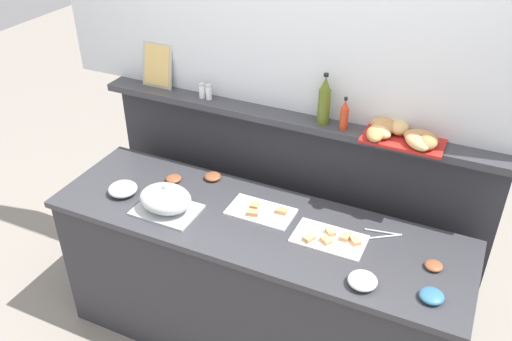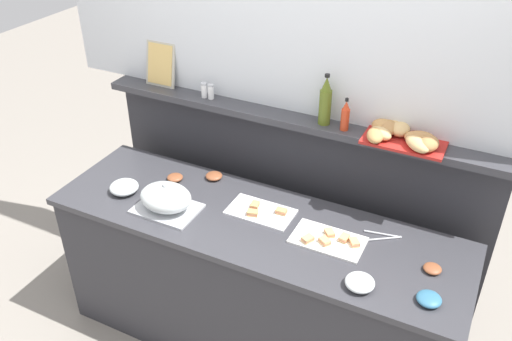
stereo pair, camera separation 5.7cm
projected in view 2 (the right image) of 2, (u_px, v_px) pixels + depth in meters
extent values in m
plane|color=gray|center=(293.00, 277.00, 3.76)|extent=(12.00, 12.00, 0.00)
cube|color=#2D2D33|center=(254.00, 287.00, 3.07)|extent=(2.18, 0.63, 0.87)
cube|color=#38383D|center=(254.00, 223.00, 2.83)|extent=(2.22, 0.67, 0.03)
cube|color=#2D2D33|center=(291.00, 209.00, 3.35)|extent=(2.30, 0.08, 1.28)
cube|color=#38383D|center=(292.00, 117.00, 2.96)|extent=(2.30, 0.22, 0.04)
cube|color=white|center=(328.00, 240.00, 2.68)|extent=(0.36, 0.21, 0.01)
cube|color=tan|center=(344.00, 239.00, 2.67)|extent=(0.05, 0.06, 0.01)
cube|color=#D1664C|center=(344.00, 238.00, 2.67)|extent=(0.05, 0.06, 0.01)
cube|color=tan|center=(344.00, 237.00, 2.66)|extent=(0.05, 0.06, 0.01)
cube|color=tan|center=(329.00, 234.00, 2.70)|extent=(0.07, 0.07, 0.01)
cube|color=#D1664C|center=(330.00, 233.00, 2.70)|extent=(0.07, 0.07, 0.01)
cube|color=tan|center=(330.00, 232.00, 2.69)|extent=(0.07, 0.07, 0.01)
cube|color=tan|center=(354.00, 244.00, 2.64)|extent=(0.07, 0.07, 0.01)
cube|color=#D1664C|center=(354.00, 242.00, 2.64)|extent=(0.07, 0.07, 0.01)
cube|color=tan|center=(354.00, 241.00, 2.63)|extent=(0.07, 0.07, 0.01)
cube|color=tan|center=(308.00, 240.00, 2.66)|extent=(0.06, 0.07, 0.01)
cube|color=#D1664C|center=(308.00, 239.00, 2.66)|extent=(0.06, 0.07, 0.01)
cube|color=tan|center=(308.00, 238.00, 2.66)|extent=(0.06, 0.07, 0.01)
cube|color=tan|center=(325.00, 242.00, 2.65)|extent=(0.07, 0.06, 0.01)
cube|color=#D1664C|center=(325.00, 241.00, 2.65)|extent=(0.07, 0.06, 0.01)
cube|color=tan|center=(325.00, 240.00, 2.64)|extent=(0.07, 0.06, 0.01)
cube|color=white|center=(261.00, 212.00, 2.87)|extent=(0.35, 0.20, 0.01)
cube|color=tan|center=(281.00, 213.00, 2.85)|extent=(0.06, 0.04, 0.01)
cube|color=#D1664C|center=(281.00, 211.00, 2.85)|extent=(0.06, 0.04, 0.01)
cube|color=tan|center=(281.00, 210.00, 2.85)|extent=(0.06, 0.04, 0.01)
cube|color=tan|center=(252.00, 214.00, 2.84)|extent=(0.06, 0.05, 0.01)
cube|color=#D1664C|center=(252.00, 213.00, 2.84)|extent=(0.06, 0.05, 0.01)
cube|color=tan|center=(252.00, 212.00, 2.83)|extent=(0.06, 0.05, 0.01)
cube|color=tan|center=(255.00, 206.00, 2.90)|extent=(0.05, 0.06, 0.01)
cube|color=#D1664C|center=(255.00, 205.00, 2.90)|extent=(0.05, 0.06, 0.01)
cube|color=tan|center=(255.00, 204.00, 2.89)|extent=(0.05, 0.06, 0.01)
cube|color=#B7BABF|center=(167.00, 209.00, 2.90)|extent=(0.34, 0.24, 0.01)
ellipsoid|color=silver|center=(166.00, 197.00, 2.86)|extent=(0.29, 0.23, 0.14)
sphere|color=#B7BABF|center=(164.00, 185.00, 2.82)|extent=(0.02, 0.02, 0.02)
ellipsoid|color=silver|center=(360.00, 282.00, 2.40)|extent=(0.13, 0.13, 0.05)
ellipsoid|color=#599959|center=(360.00, 284.00, 2.41)|extent=(0.10, 0.10, 0.03)
ellipsoid|color=silver|center=(124.00, 187.00, 3.02)|extent=(0.16, 0.16, 0.06)
ellipsoid|color=#599959|center=(124.00, 189.00, 3.03)|extent=(0.13, 0.13, 0.04)
ellipsoid|color=brown|center=(432.00, 269.00, 2.49)|extent=(0.08, 0.08, 0.03)
ellipsoid|color=brown|center=(175.00, 177.00, 3.14)|extent=(0.09, 0.09, 0.03)
ellipsoid|color=brown|center=(214.00, 176.00, 3.15)|extent=(0.10, 0.10, 0.03)
ellipsoid|color=teal|center=(429.00, 299.00, 2.33)|extent=(0.11, 0.11, 0.04)
cylinder|color=#B7BABF|center=(383.00, 239.00, 2.69)|extent=(0.15, 0.11, 0.01)
cylinder|color=#B7BABF|center=(382.00, 234.00, 2.72)|extent=(0.18, 0.04, 0.01)
sphere|color=#B7BABF|center=(400.00, 237.00, 2.70)|extent=(0.01, 0.01, 0.01)
cylinder|color=#56661E|center=(325.00, 107.00, 2.80)|extent=(0.06, 0.06, 0.19)
cone|color=#56661E|center=(327.00, 84.00, 2.73)|extent=(0.05, 0.05, 0.07)
cylinder|color=black|center=(327.00, 76.00, 2.71)|extent=(0.03, 0.03, 0.02)
cylinder|color=red|center=(345.00, 120.00, 2.76)|extent=(0.04, 0.04, 0.12)
cone|color=red|center=(346.00, 105.00, 2.72)|extent=(0.04, 0.04, 0.04)
cylinder|color=black|center=(347.00, 100.00, 2.70)|extent=(0.02, 0.02, 0.02)
cylinder|color=white|center=(204.00, 91.00, 3.11)|extent=(0.03, 0.03, 0.08)
cylinder|color=#B7BABF|center=(204.00, 84.00, 3.08)|extent=(0.03, 0.03, 0.01)
cylinder|color=white|center=(211.00, 93.00, 3.09)|extent=(0.03, 0.03, 0.08)
cylinder|color=#B7BABF|center=(211.00, 85.00, 3.07)|extent=(0.03, 0.03, 0.01)
cube|color=#B2231E|center=(405.00, 140.00, 2.69)|extent=(0.40, 0.26, 0.02)
ellipsoid|color=tan|center=(394.00, 126.00, 2.74)|extent=(0.11, 0.15, 0.05)
ellipsoid|color=#B7844C|center=(375.00, 135.00, 2.65)|extent=(0.11, 0.15, 0.06)
ellipsoid|color=tan|center=(400.00, 129.00, 2.69)|extent=(0.10, 0.11, 0.07)
ellipsoid|color=#AD7A47|center=(428.00, 144.00, 2.57)|extent=(0.11, 0.14, 0.07)
ellipsoid|color=#AD7A47|center=(420.00, 138.00, 2.63)|extent=(0.17, 0.13, 0.06)
ellipsoid|color=tan|center=(417.00, 144.00, 2.58)|extent=(0.17, 0.17, 0.06)
ellipsoid|color=tan|center=(381.00, 133.00, 2.67)|extent=(0.15, 0.13, 0.06)
ellipsoid|color=#B7844C|center=(384.00, 126.00, 2.73)|extent=(0.13, 0.10, 0.06)
ellipsoid|color=#AD7A47|center=(388.00, 128.00, 2.71)|extent=(0.11, 0.14, 0.06)
cube|color=#B2AD9E|center=(161.00, 64.00, 3.21)|extent=(0.20, 0.07, 0.27)
cube|color=#E0B766|center=(160.00, 64.00, 3.20)|extent=(0.17, 0.05, 0.23)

